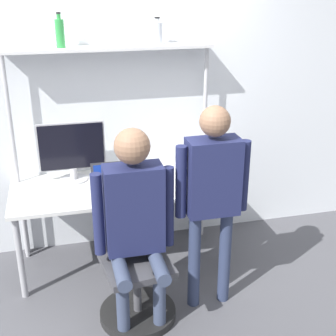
# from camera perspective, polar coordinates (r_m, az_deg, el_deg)

# --- Properties ---
(ground_plane) EXTENTS (12.00, 12.00, 0.00)m
(ground_plane) POSITION_cam_1_polar(r_m,az_deg,el_deg) (3.94, -4.67, -14.21)
(ground_plane) COLOR #4C4C51
(wall_back) EXTENTS (8.00, 0.06, 2.70)m
(wall_back) POSITION_cam_1_polar(r_m,az_deg,el_deg) (4.09, -7.17, 8.18)
(wall_back) COLOR silver
(wall_back) RESTS_ON ground_plane
(desk) EXTENTS (1.76, 0.76, 0.73)m
(desk) POSITION_cam_1_polar(r_m,az_deg,el_deg) (3.94, -5.94, -2.96)
(desk) COLOR silver
(desk) RESTS_ON ground_plane
(shelf_unit) EXTENTS (1.68, 0.23, 1.83)m
(shelf_unit) POSITION_cam_1_polar(r_m,az_deg,el_deg) (3.91, -7.00, 9.99)
(shelf_unit) COLOR silver
(shelf_unit) RESTS_ON ground_plane
(monitor) EXTENTS (0.55, 0.23, 0.51)m
(monitor) POSITION_cam_1_polar(r_m,az_deg,el_deg) (3.96, -11.65, 2.18)
(monitor) COLOR #B7B7BC
(monitor) RESTS_ON desk
(laptop) EXTENTS (0.34, 0.24, 0.24)m
(laptop) POSITION_cam_1_polar(r_m,az_deg,el_deg) (3.73, -6.64, -2.14)
(laptop) COLOR #333338
(laptop) RESTS_ON desk
(cell_phone) EXTENTS (0.07, 0.15, 0.01)m
(cell_phone) POSITION_cam_1_polar(r_m,az_deg,el_deg) (3.79, -2.83, -2.63)
(cell_phone) COLOR #264C8C
(cell_phone) RESTS_ON desk
(office_chair) EXTENTS (0.56, 0.56, 0.93)m
(office_chair) POSITION_cam_1_polar(r_m,az_deg,el_deg) (3.51, -4.04, -13.57)
(office_chair) COLOR black
(office_chair) RESTS_ON ground_plane
(person_seated) EXTENTS (0.56, 0.48, 1.45)m
(person_seated) POSITION_cam_1_polar(r_m,az_deg,el_deg) (3.17, -4.08, -5.56)
(person_seated) COLOR #38425B
(person_seated) RESTS_ON ground_plane
(person_standing) EXTENTS (0.54, 0.21, 1.56)m
(person_standing) POSITION_cam_1_polar(r_m,az_deg,el_deg) (3.28, 5.44, -2.18)
(person_standing) COLOR #2D3856
(person_standing) RESTS_ON ground_plane
(bottle_clear) EXTENTS (0.09, 0.09, 0.21)m
(bottle_clear) POSITION_cam_1_polar(r_m,az_deg,el_deg) (3.91, -1.33, 16.14)
(bottle_clear) COLOR silver
(bottle_clear) RESTS_ON shelf_unit
(bottle_green) EXTENTS (0.07, 0.07, 0.26)m
(bottle_green) POSITION_cam_1_polar(r_m,az_deg,el_deg) (3.81, -13.04, 15.76)
(bottle_green) COLOR #2D8C3F
(bottle_green) RESTS_ON shelf_unit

